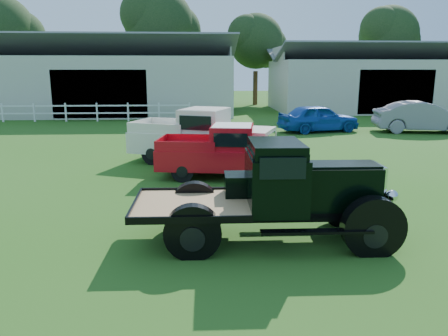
{
  "coord_description": "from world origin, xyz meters",
  "views": [
    {
      "loc": [
        -0.38,
        -8.88,
        3.35
      ],
      "look_at": [
        0.2,
        1.2,
        1.05
      ],
      "focal_mm": 35.0,
      "sensor_mm": 36.0,
      "label": 1
    }
  ],
  "objects_px": {
    "red_pickup": "(229,151)",
    "white_pickup": "(202,136)",
    "misc_car_blue": "(318,118)",
    "vintage_flatbed": "(270,192)",
    "misc_car_grey": "(423,117)"
  },
  "relations": [
    {
      "from": "red_pickup",
      "to": "white_pickup",
      "type": "xyz_separation_m",
      "value": [
        -0.84,
        2.24,
        0.13
      ]
    },
    {
      "from": "red_pickup",
      "to": "misc_car_blue",
      "type": "xyz_separation_m",
      "value": [
        5.54,
        9.96,
        -0.1
      ]
    },
    {
      "from": "vintage_flatbed",
      "to": "misc_car_blue",
      "type": "relative_size",
      "value": 1.15
    },
    {
      "from": "red_pickup",
      "to": "vintage_flatbed",
      "type": "bearing_deg",
      "value": -76.74
    },
    {
      "from": "red_pickup",
      "to": "misc_car_grey",
      "type": "xyz_separation_m",
      "value": [
        11.06,
        9.38,
        -0.02
      ]
    },
    {
      "from": "vintage_flatbed",
      "to": "red_pickup",
      "type": "relative_size",
      "value": 1.09
    },
    {
      "from": "misc_car_grey",
      "to": "misc_car_blue",
      "type": "bearing_deg",
      "value": 93.87
    },
    {
      "from": "vintage_flatbed",
      "to": "misc_car_grey",
      "type": "distance_m",
      "value": 18.06
    },
    {
      "from": "misc_car_blue",
      "to": "white_pickup",
      "type": "bearing_deg",
      "value": 127.2
    },
    {
      "from": "vintage_flatbed",
      "to": "red_pickup",
      "type": "height_order",
      "value": "vintage_flatbed"
    },
    {
      "from": "red_pickup",
      "to": "misc_car_grey",
      "type": "relative_size",
      "value": 0.92
    },
    {
      "from": "red_pickup",
      "to": "misc_car_grey",
      "type": "bearing_deg",
      "value": 48.79
    },
    {
      "from": "vintage_flatbed",
      "to": "red_pickup",
      "type": "xyz_separation_m",
      "value": [
        -0.44,
        5.22,
        -0.16
      ]
    },
    {
      "from": "red_pickup",
      "to": "misc_car_grey",
      "type": "height_order",
      "value": "red_pickup"
    },
    {
      "from": "white_pickup",
      "to": "vintage_flatbed",
      "type": "bearing_deg",
      "value": -59.0
    }
  ]
}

